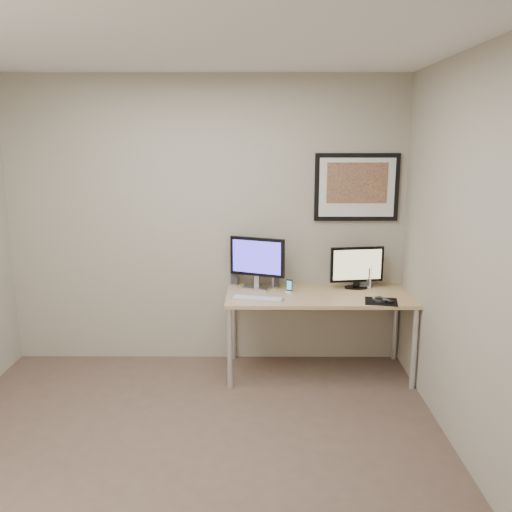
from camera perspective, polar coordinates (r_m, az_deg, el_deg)
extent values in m
plane|color=brown|center=(3.80, -7.45, -20.49)|extent=(3.60, 3.60, 0.00)
plane|color=white|center=(3.24, -8.83, 21.93)|extent=(3.60, 3.60, 0.00)
plane|color=gray|center=(4.94, -5.27, 3.54)|extent=(3.60, 0.00, 3.60)
plane|color=gray|center=(3.51, 22.45, -1.01)|extent=(0.00, 3.40, 3.40)
cube|color=#A37E4F|center=(4.73, 6.64, -4.16)|extent=(1.60, 0.70, 0.03)
cylinder|color=silver|center=(4.54, -2.77, -9.71)|extent=(0.04, 0.04, 0.70)
cylinder|color=silver|center=(5.12, -2.40, -7.10)|extent=(0.04, 0.04, 0.70)
cylinder|color=silver|center=(4.71, 16.30, -9.37)|extent=(0.04, 0.04, 0.70)
cylinder|color=silver|center=(5.27, 14.47, -6.91)|extent=(0.04, 0.04, 0.70)
cube|color=black|center=(4.94, 10.55, 7.12)|extent=(0.75, 0.03, 0.60)
cube|color=silver|center=(4.92, 10.58, 7.10)|extent=(0.67, 0.00, 0.52)
cube|color=#F4A721|center=(4.92, 10.61, 7.56)|extent=(0.54, 0.00, 0.36)
cube|color=#A7A8AC|center=(4.86, 0.12, -3.31)|extent=(0.28, 0.24, 0.02)
cube|color=#A7A8AC|center=(4.85, 0.12, -2.64)|extent=(0.06, 0.05, 0.10)
cube|color=black|center=(4.80, 0.13, -0.08)|extent=(0.48, 0.22, 0.34)
cube|color=#3A2CCB|center=(4.78, 0.13, -0.12)|extent=(0.42, 0.17, 0.29)
cube|color=black|center=(4.94, 10.48, -3.28)|extent=(0.22, 0.14, 0.02)
cube|color=black|center=(4.94, 10.49, -2.92)|extent=(0.05, 0.04, 0.05)
cube|color=black|center=(4.89, 10.58, -0.87)|extent=(0.48, 0.10, 0.32)
cube|color=tan|center=(4.88, 10.61, -0.91)|extent=(0.43, 0.07, 0.27)
cylinder|color=#A7A8AC|center=(4.97, -2.36, -1.95)|extent=(0.09, 0.09, 0.19)
cylinder|color=#A7A8AC|center=(4.88, 1.98, -2.34)|extent=(0.09, 0.09, 0.17)
cube|color=black|center=(4.74, 3.53, -3.16)|extent=(0.07, 0.07, 0.12)
cube|color=#B8B8BD|center=(4.54, 0.18, -4.49)|extent=(0.44, 0.21, 0.01)
cube|color=black|center=(4.60, 13.04, -4.68)|extent=(0.30, 0.28, 0.00)
ellipsoid|color=black|center=(4.59, 12.79, -4.43)|extent=(0.09, 0.11, 0.03)
cube|color=black|center=(4.61, 13.38, -4.51)|extent=(0.13, 0.18, 0.02)
cube|color=white|center=(4.99, 11.19, -2.02)|extent=(0.15, 0.11, 0.21)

